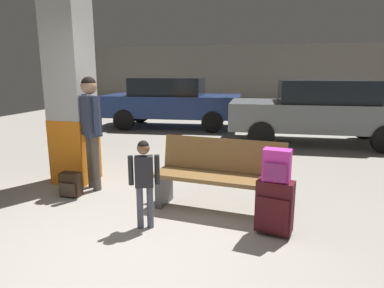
{
  "coord_description": "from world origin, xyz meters",
  "views": [
    {
      "loc": [
        1.32,
        -2.68,
        1.74
      ],
      "look_at": [
        0.28,
        1.3,
        0.85
      ],
      "focal_mm": 32.1,
      "sensor_mm": 36.0,
      "label": 1
    }
  ],
  "objects": [
    {
      "name": "bench",
      "position": [
        0.61,
        1.38,
        0.44
      ],
      "size": [
        1.64,
        0.68,
        0.89
      ],
      "color": "brown",
      "rests_on": "ground_plane"
    },
    {
      "name": "parked_car_near",
      "position": [
        2.18,
        5.98,
        0.81
      ],
      "size": [
        4.2,
        2.01,
        1.51
      ],
      "color": "slate",
      "rests_on": "ground_plane"
    },
    {
      "name": "ground_plane",
      "position": [
        0.0,
        4.0,
        -0.05
      ],
      "size": [
        18.0,
        18.0,
        0.1
      ],
      "primitive_type": "cube",
      "color": "gray"
    },
    {
      "name": "backpack_bright",
      "position": [
        1.31,
        0.85,
        0.77
      ],
      "size": [
        0.3,
        0.23,
        0.34
      ],
      "color": "#D833A5",
      "rests_on": "suitcase"
    },
    {
      "name": "adult",
      "position": [
        -1.33,
        1.69,
        1.02
      ],
      "size": [
        0.46,
        0.38,
        1.65
      ],
      "color": "brown",
      "rests_on": "ground_plane"
    },
    {
      "name": "suitcase",
      "position": [
        1.31,
        0.85,
        0.32
      ],
      "size": [
        0.41,
        0.29,
        0.6
      ],
      "color": "#471419",
      "rests_on": "ground_plane"
    },
    {
      "name": "child",
      "position": [
        -0.09,
        0.66,
        0.62
      ],
      "size": [
        0.32,
        0.19,
        1.0
      ],
      "color": "#4C5160",
      "rests_on": "ground_plane"
    },
    {
      "name": "garage_back_wall",
      "position": [
        0.0,
        12.86,
        1.4
      ],
      "size": [
        18.0,
        0.12,
        2.8
      ],
      "primitive_type": "cube",
      "color": "gray",
      "rests_on": "ground_plane"
    },
    {
      "name": "parked_car_far",
      "position": [
        -1.96,
        7.38,
        0.81
      ],
      "size": [
        4.25,
        2.11,
        1.51
      ],
      "color": "navy",
      "rests_on": "ground_plane"
    },
    {
      "name": "structural_pillar",
      "position": [
        -1.8,
        1.96,
        1.48
      ],
      "size": [
        0.57,
        0.57,
        2.99
      ],
      "color": "orange",
      "rests_on": "ground_plane"
    },
    {
      "name": "backpack_dark_floor",
      "position": [
        -1.48,
        1.31,
        0.17
      ],
      "size": [
        0.28,
        0.19,
        0.34
      ],
      "color": "black",
      "rests_on": "ground_plane"
    }
  ]
}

